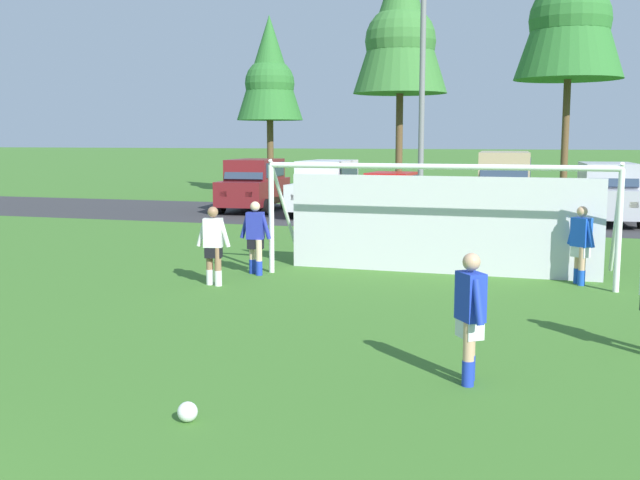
{
  "coord_description": "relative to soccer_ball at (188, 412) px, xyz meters",
  "views": [
    {
      "loc": [
        6.14,
        -2.59,
        3.03
      ],
      "look_at": [
        1.73,
        11.68,
        1.02
      ],
      "focal_mm": 42.45,
      "sensor_mm": 36.0,
      "label": 1
    }
  ],
  "objects": [
    {
      "name": "parking_lot_strip",
      "position": [
        -2.48,
        21.78,
        -0.11
      ],
      "size": [
        52.0,
        8.4,
        0.01
      ],
      "primitive_type": "cube",
      "color": "#333335",
      "rests_on": "ground"
    },
    {
      "name": "street_lamp",
      "position": [
        -0.25,
        17.13,
        3.82
      ],
      "size": [
        2.0,
        0.32,
        7.59
      ],
      "color": "slate",
      "rests_on": "ground"
    },
    {
      "name": "parked_car_slot_center_left",
      "position": [
        -2.34,
        21.67,
        0.77
      ],
      "size": [
        2.17,
        4.27,
        1.72
      ],
      "color": "red",
      "rests_on": "ground"
    },
    {
      "name": "player_striker_near",
      "position": [
        4.26,
        9.4,
        0.71
      ],
      "size": [
        0.58,
        0.59,
        1.64
      ],
      "color": "tan",
      "rests_on": "ground"
    },
    {
      "name": "parked_car_slot_far_left",
      "position": [
        -8.31,
        22.42,
        1.0
      ],
      "size": [
        2.39,
        4.73,
        2.16
      ],
      "color": "maroon",
      "rests_on": "ground"
    },
    {
      "name": "parked_car_slot_left",
      "position": [
        -4.89,
        21.54,
        1.0
      ],
      "size": [
        2.14,
        4.6,
        2.16
      ],
      "color": "silver",
      "rests_on": "ground"
    },
    {
      "name": "soccer_ball",
      "position": [
        0.0,
        0.0,
        0.0
      ],
      "size": [
        0.22,
        0.22,
        0.22
      ],
      "color": "white",
      "rests_on": "ground"
    },
    {
      "name": "parked_car_slot_center_right",
      "position": [
        5.52,
        21.79,
        1.0
      ],
      "size": [
        2.39,
        4.73,
        2.16
      ],
      "color": "#B2B2BC",
      "rests_on": "ground"
    },
    {
      "name": "tree_center_back",
      "position": [
        4.15,
        33.71,
        9.75
      ],
      "size": [
        5.37,
        5.37,
        14.32
      ],
      "color": "brown",
      "rests_on": "ground"
    },
    {
      "name": "player_winger_left",
      "position": [
        -2.64,
        8.5,
        0.71
      ],
      "size": [
        0.75,
        0.32,
        1.64
      ],
      "color": "beige",
      "rests_on": "ground"
    },
    {
      "name": "ground_plane",
      "position": [
        -2.48,
        10.55,
        -0.11
      ],
      "size": [
        400.0,
        400.0,
        0.0
      ],
      "primitive_type": "plane",
      "color": "#3D7028"
    },
    {
      "name": "tree_left_edge",
      "position": [
        -11.33,
        32.24,
        6.52
      ],
      "size": [
        3.62,
        3.62,
        9.65
      ],
      "color": "brown",
      "rests_on": "ground"
    },
    {
      "name": "player_midfield_center",
      "position": [
        2.74,
        2.21,
        0.71
      ],
      "size": [
        0.43,
        0.69,
        1.64
      ],
      "color": "tan",
      "rests_on": "ground"
    },
    {
      "name": "soccer_goal",
      "position": [
        1.28,
        9.59,
        1.18
      ],
      "size": [
        7.44,
        2.0,
        2.57
      ],
      "color": "white",
      "rests_on": "ground"
    },
    {
      "name": "parked_car_slot_center",
      "position": [
        1.85,
        22.65,
        1.23
      ],
      "size": [
        2.41,
        4.91,
        2.52
      ],
      "color": "tan",
      "rests_on": "ground"
    },
    {
      "name": "tree_mid_left",
      "position": [
        -3.95,
        31.36,
        8.61
      ],
      "size": [
        4.75,
        4.75,
        12.68
      ],
      "color": "brown",
      "rests_on": "ground"
    },
    {
      "name": "player_winger_right",
      "position": [
        -2.99,
        7.06,
        0.71
      ],
      "size": [
        0.75,
        0.32,
        1.64
      ],
      "color": "#936B4C",
      "rests_on": "ground"
    }
  ]
}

